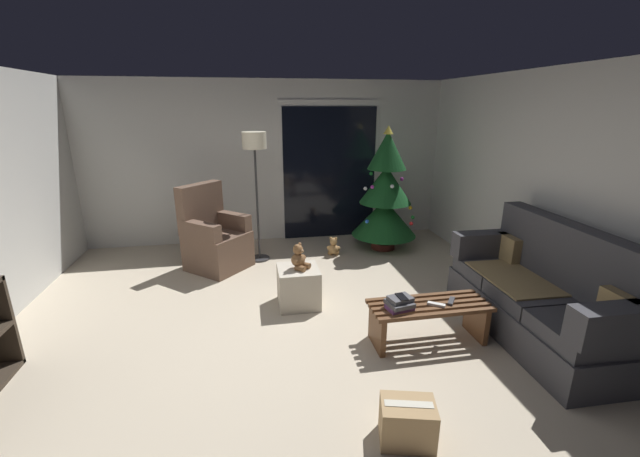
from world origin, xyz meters
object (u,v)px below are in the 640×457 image
Objects in this scene: coffee_table at (428,316)px; cardboard_box_taped_mid_floor at (407,422)px; teddy_bear_chestnut at (299,258)px; armchair at (215,239)px; couch at (541,296)px; book_stack at (400,303)px; floor_lamp at (255,153)px; remote_white at (436,304)px; cell_phone at (402,297)px; teddy_bear_honey_by_tree at (333,247)px; remote_graphite at (451,301)px; ottoman at (299,287)px; christmas_tree at (385,196)px.

coffee_table is 1.24m from cardboard_box_taped_mid_floor.
armchair is at bearing 127.21° from teddy_bear_chestnut.
couch is at bearing 29.85° from cardboard_box_taped_mid_floor.
book_stack is 0.14× the size of floor_lamp.
armchair reaches higher than remote_white.
couch reaches higher than cell_phone.
floor_lamp is (-1.14, 2.43, 1.06)m from book_stack.
teddy_bear_chestnut is at bearing -52.79° from armchair.
armchair is at bearing -162.62° from floor_lamp.
teddy_bear_honey_by_tree is (-0.08, 2.40, -0.39)m from cell_phone.
remote_graphite is at bearing 175.90° from couch.
teddy_bear_chestnut is at bearing -95.91° from remote_white.
coffee_table is at bearing -40.66° from ottoman.
armchair is (-1.73, 2.25, -0.04)m from book_stack.
armchair is 2.81× the size of cardboard_box_taped_mid_floor.
remote_graphite is at bearing -3.53° from coffee_table.
christmas_tree is at bearing 71.02° from cell_phone.
remote_white is (-1.04, 0.03, 0.00)m from couch.
cardboard_box_taped_mid_floor is (0.82, -3.45, -1.36)m from floor_lamp.
coffee_table is 0.25m from remote_graphite.
armchair is at bearing -7.91° from remote_graphite.
armchair is at bearing 127.64° from book_stack.
christmas_tree is at bearing 73.67° from book_stack.
teddy_bear_chestnut is (0.97, -1.28, 0.15)m from armchair.
cell_phone is at bearing 41.10° from remote_graphite.
book_stack is 0.87× the size of teddy_bear_honey_by_tree.
book_stack is 0.57× the size of ottoman.
floor_lamp is at bearing -18.71° from remote_graphite.
cardboard_box_taped_mid_floor is (-0.34, -1.01, -0.37)m from cell_phone.
armchair reaches higher than remote_graphite.
floor_lamp is (-1.45, 2.38, 1.25)m from coffee_table.
teddy_bear_chestnut is (-1.51, -1.58, -0.27)m from christmas_tree.
cardboard_box_taped_mid_floor is (-0.84, -1.05, -0.26)m from remote_graphite.
floor_lamp is (-1.66, 2.40, 1.11)m from remote_graphite.
cell_phone is 2.85m from armchair.
coffee_table is (-1.09, 0.08, -0.14)m from couch.
coffee_table is 1.45m from teddy_bear_chestnut.
coffee_table is 0.60× the size of christmas_tree.
ottoman is 0.34m from teddy_bear_chestnut.
cardboard_box_taped_mid_floor is at bearing -66.66° from armchair.
coffee_table reaches higher than cardboard_box_taped_mid_floor.
remote_white is at bearing 0.19° from book_stack.
christmas_tree is (0.75, 2.55, 0.38)m from book_stack.
floor_lamp reaches higher than ottoman.
coffee_table is 2.60m from christmas_tree.
remote_white reaches higher than cardboard_box_taped_mid_floor.
remote_graphite is 3.15m from armchair.
remote_graphite is (0.20, -0.01, 0.14)m from coffee_table.
coffee_table is 3.01m from armchair.
couch is 2.40m from ottoman.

